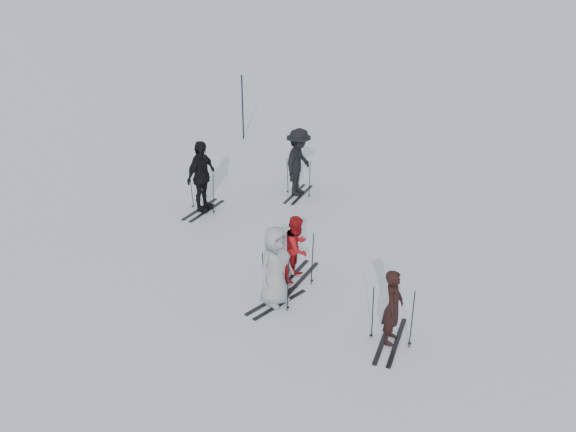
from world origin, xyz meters
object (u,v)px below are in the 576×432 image
(skier_grey, at_px, (275,267))
(skier_uphill_far, at_px, (299,163))
(piste_marker, at_px, (243,107))
(skier_uphill_left, at_px, (201,177))
(skier_red, at_px, (297,249))
(skier_near_dark, at_px, (393,308))

(skier_grey, distance_m, skier_uphill_far, 5.68)
(skier_uphill_far, xyz_separation_m, piste_marker, (-3.35, 4.19, 0.17))
(skier_uphill_left, bearing_deg, skier_red, -116.42)
(skier_uphill_far, bearing_deg, piste_marker, 44.23)
(skier_grey, bearing_deg, skier_near_dark, -77.55)
(skier_uphill_left, bearing_deg, piste_marker, 21.71)
(skier_near_dark, distance_m, skier_grey, 2.59)
(skier_grey, height_order, skier_uphill_left, skier_uphill_left)
(skier_uphill_far, bearing_deg, skier_red, -157.81)
(skier_red, distance_m, piste_marker, 9.86)
(skier_uphill_left, bearing_deg, skier_grey, -127.19)
(skier_grey, bearing_deg, skier_uphill_far, 37.79)
(skier_red, height_order, skier_grey, skier_grey)
(skier_red, distance_m, skier_uphill_far, 4.67)
(skier_uphill_far, bearing_deg, skier_grey, -162.17)
(skier_uphill_left, xyz_separation_m, skier_uphill_far, (2.17, 1.83, -0.01))
(skier_grey, distance_m, piste_marker, 10.76)
(skier_uphill_left, height_order, piste_marker, piste_marker)
(piste_marker, bearing_deg, skier_red, -61.63)
(skier_red, height_order, piste_marker, piste_marker)
(skier_red, xyz_separation_m, skier_uphill_far, (-1.33, 4.47, 0.22))
(skier_grey, xyz_separation_m, skier_uphill_left, (-3.37, 3.72, 0.11))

